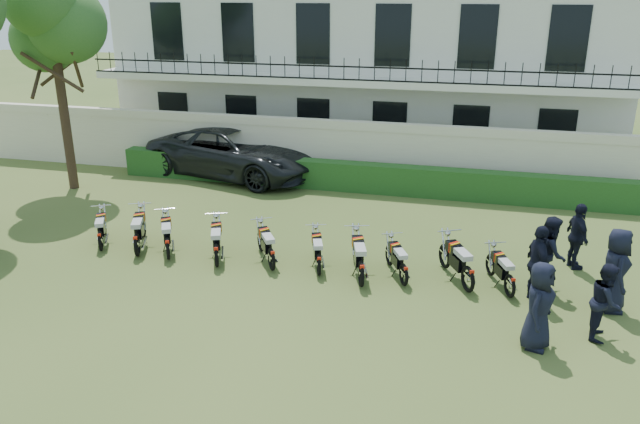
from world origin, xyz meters
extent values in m
plane|color=#3C5220|center=(0.00, 0.00, 0.00)|extent=(100.00, 100.00, 0.00)
cube|color=beige|center=(0.00, 8.00, 1.00)|extent=(30.00, 0.30, 2.00)
cube|color=beige|center=(0.00, 8.00, 2.15)|extent=(30.00, 0.35, 0.30)
cube|color=#224418|center=(1.00, 7.20, 0.50)|extent=(18.00, 0.60, 1.00)
cube|color=silver|center=(0.00, 14.00, 3.50)|extent=(20.00, 8.00, 7.00)
cube|color=silver|center=(0.00, 9.30, 3.50)|extent=(20.00, 1.40, 0.25)
cube|color=black|center=(0.00, 8.65, 4.10)|extent=(20.00, 0.05, 0.05)
cube|color=black|center=(0.00, 8.65, 3.65)|extent=(20.00, 0.05, 0.05)
cube|color=black|center=(-7.50, 10.02, 1.60)|extent=(1.30, 0.12, 2.20)
cube|color=black|center=(-7.50, 10.02, 5.10)|extent=(1.30, 0.12, 2.20)
cube|color=black|center=(-4.50, 10.02, 1.60)|extent=(1.30, 0.12, 2.20)
cube|color=black|center=(-4.50, 10.02, 5.10)|extent=(1.30, 0.12, 2.20)
cube|color=black|center=(-1.50, 10.02, 1.60)|extent=(1.30, 0.12, 2.20)
cube|color=black|center=(-1.50, 10.02, 5.10)|extent=(1.30, 0.12, 2.20)
cube|color=black|center=(1.50, 10.02, 1.60)|extent=(1.30, 0.12, 2.20)
cube|color=black|center=(1.50, 10.02, 5.10)|extent=(1.30, 0.12, 2.20)
cube|color=black|center=(4.50, 10.02, 1.60)|extent=(1.30, 0.12, 2.20)
cube|color=black|center=(4.50, 10.02, 5.10)|extent=(1.30, 0.12, 2.20)
cube|color=black|center=(7.50, 10.02, 1.60)|extent=(1.30, 0.12, 2.20)
cube|color=black|center=(7.50, 10.02, 5.10)|extent=(1.30, 0.12, 2.20)
cylinder|color=#473323|center=(-9.00, 5.00, 2.62)|extent=(0.32, 0.32, 5.25)
sphere|color=#2F6126|center=(-8.60, 5.20, 5.62)|extent=(2.60, 2.60, 2.60)
sphere|color=#2F6126|center=(-9.60, 5.30, 5.10)|extent=(2.20, 2.20, 2.20)
sphere|color=#2F6126|center=(-8.90, 4.50, 6.38)|extent=(2.40, 2.40, 2.40)
torus|color=black|center=(-4.50, -0.34, 0.27)|extent=(0.34, 0.53, 0.56)
torus|color=black|center=(-5.06, 0.70, 0.27)|extent=(0.34, 0.53, 0.56)
cube|color=black|center=(-4.76, 0.14, 0.41)|extent=(0.38, 0.52, 0.27)
cube|color=black|center=(-4.86, 0.32, 0.66)|extent=(0.40, 0.47, 0.20)
cube|color=red|center=(-4.86, 0.32, 0.66)|extent=(0.22, 0.23, 0.21)
cube|color=#ECA10C|center=(-4.83, 0.27, 0.66)|extent=(0.20, 0.21, 0.21)
cube|color=#ACACAC|center=(-4.64, -0.08, 0.69)|extent=(0.43, 0.54, 0.11)
cylinder|color=silver|center=(-5.00, 0.58, 0.93)|extent=(0.49, 0.28, 0.03)
torus|color=black|center=(-3.37, -0.52, 0.31)|extent=(0.33, 0.62, 0.63)
torus|color=black|center=(-3.90, 0.72, 0.31)|extent=(0.33, 0.62, 0.63)
cube|color=black|center=(-3.61, 0.05, 0.47)|extent=(0.39, 0.60, 0.31)
cube|color=black|center=(-3.71, 0.27, 0.75)|extent=(0.43, 0.53, 0.23)
cube|color=red|center=(-3.71, 0.27, 0.76)|extent=(0.26, 0.25, 0.24)
cube|color=#ECA10C|center=(-3.68, 0.21, 0.76)|extent=(0.24, 0.23, 0.24)
cube|color=#ACACAC|center=(-3.51, -0.21, 0.79)|extent=(0.45, 0.62, 0.12)
cylinder|color=silver|center=(-3.84, 0.57, 1.06)|extent=(0.58, 0.27, 0.03)
torus|color=black|center=(-2.45, -0.44, 0.29)|extent=(0.36, 0.57, 0.60)
torus|color=black|center=(-3.06, 0.68, 0.29)|extent=(0.36, 0.57, 0.60)
cube|color=black|center=(-2.73, 0.08, 0.44)|extent=(0.41, 0.56, 0.29)
cube|color=black|center=(-2.84, 0.27, 0.70)|extent=(0.43, 0.51, 0.22)
cube|color=red|center=(-2.84, 0.27, 0.71)|extent=(0.23, 0.25, 0.23)
cube|color=#ECA10C|center=(-2.81, 0.22, 0.71)|extent=(0.21, 0.23, 0.23)
cube|color=#ACACAC|center=(-2.60, -0.16, 0.74)|extent=(0.46, 0.59, 0.12)
cylinder|color=silver|center=(-2.99, 0.55, 1.00)|extent=(0.53, 0.31, 0.03)
torus|color=black|center=(-1.09, -0.59, 0.30)|extent=(0.31, 0.60, 0.61)
torus|color=black|center=(-1.58, 0.61, 0.30)|extent=(0.31, 0.60, 0.61)
cube|color=black|center=(-1.32, -0.04, 0.45)|extent=(0.37, 0.58, 0.30)
cube|color=black|center=(-1.40, 0.17, 0.72)|extent=(0.41, 0.51, 0.22)
cube|color=red|center=(-1.40, 0.17, 0.73)|extent=(0.25, 0.24, 0.23)
cube|color=#ECA10C|center=(-1.38, 0.12, 0.73)|extent=(0.23, 0.22, 0.23)
cube|color=#ACACAC|center=(-1.21, -0.29, 0.76)|extent=(0.43, 0.60, 0.12)
cylinder|color=silver|center=(-1.52, 0.47, 1.02)|extent=(0.56, 0.25, 0.03)
torus|color=black|center=(0.41, -0.36, 0.29)|extent=(0.38, 0.54, 0.59)
torus|color=black|center=(-0.25, 0.70, 0.29)|extent=(0.38, 0.54, 0.59)
cube|color=black|center=(0.10, 0.13, 0.43)|extent=(0.43, 0.54, 0.29)
cube|color=black|center=(-0.01, 0.31, 0.69)|extent=(0.44, 0.50, 0.21)
cube|color=red|center=(-0.01, 0.31, 0.70)|extent=(0.22, 0.25, 0.22)
cube|color=#ECA10C|center=(0.02, 0.26, 0.70)|extent=(0.20, 0.23, 0.22)
cube|color=#ACACAC|center=(0.24, -0.09, 0.73)|extent=(0.48, 0.57, 0.12)
cylinder|color=silver|center=(-0.18, 0.57, 0.98)|extent=(0.50, 0.33, 0.03)
torus|color=black|center=(1.48, -0.37, 0.27)|extent=(0.25, 0.55, 0.55)
torus|color=black|center=(1.11, 0.74, 0.27)|extent=(0.25, 0.55, 0.55)
cube|color=black|center=(1.31, 0.14, 0.41)|extent=(0.31, 0.52, 0.27)
cube|color=black|center=(1.24, 0.34, 0.65)|extent=(0.35, 0.46, 0.20)
cube|color=red|center=(1.24, 0.34, 0.66)|extent=(0.24, 0.21, 0.21)
cube|color=#ECA10C|center=(1.26, 0.29, 0.66)|extent=(0.22, 0.19, 0.21)
cube|color=#ACACAC|center=(1.39, -0.09, 0.69)|extent=(0.37, 0.54, 0.11)
cylinder|color=silver|center=(1.15, 0.61, 0.92)|extent=(0.52, 0.20, 0.03)
torus|color=black|center=(2.63, -0.82, 0.31)|extent=(0.28, 0.64, 0.64)
torus|color=black|center=(2.23, 0.49, 0.31)|extent=(0.28, 0.64, 0.64)
cube|color=black|center=(2.44, -0.22, 0.47)|extent=(0.35, 0.61, 0.31)
cube|color=black|center=(2.37, 0.02, 0.75)|extent=(0.40, 0.53, 0.23)
cube|color=red|center=(2.37, 0.02, 0.76)|extent=(0.28, 0.24, 0.24)
cube|color=#ECA10C|center=(2.39, -0.05, 0.76)|extent=(0.26, 0.21, 0.24)
cube|color=#ACACAC|center=(2.52, -0.49, 0.80)|extent=(0.41, 0.62, 0.13)
cylinder|color=silver|center=(2.27, 0.34, 1.07)|extent=(0.61, 0.21, 0.03)
torus|color=black|center=(3.64, -0.39, 0.27)|extent=(0.31, 0.53, 0.55)
torus|color=black|center=(3.14, 0.67, 0.27)|extent=(0.31, 0.53, 0.55)
cube|color=black|center=(3.41, 0.10, 0.41)|extent=(0.36, 0.52, 0.27)
cube|color=black|center=(3.33, 0.29, 0.65)|extent=(0.39, 0.47, 0.20)
cube|color=red|center=(3.33, 0.29, 0.66)|extent=(0.22, 0.22, 0.21)
cube|color=#ECA10C|center=(3.35, 0.24, 0.66)|extent=(0.20, 0.20, 0.21)
cube|color=#ACACAC|center=(3.52, -0.12, 0.69)|extent=(0.41, 0.54, 0.11)
cylinder|color=silver|center=(3.20, 0.55, 0.92)|extent=(0.50, 0.26, 0.03)
torus|color=black|center=(5.18, -0.42, 0.31)|extent=(0.37, 0.61, 0.63)
torus|color=black|center=(4.57, 0.79, 0.31)|extent=(0.37, 0.61, 0.63)
cube|color=black|center=(4.90, 0.14, 0.47)|extent=(0.43, 0.59, 0.31)
cube|color=black|center=(4.79, 0.36, 0.75)|extent=(0.45, 0.54, 0.23)
cube|color=red|center=(4.79, 0.36, 0.76)|extent=(0.25, 0.26, 0.24)
cube|color=#ECA10C|center=(4.82, 0.30, 0.76)|extent=(0.23, 0.24, 0.24)
cube|color=#ACACAC|center=(5.03, -0.11, 0.79)|extent=(0.48, 0.62, 0.12)
cylinder|color=silver|center=(4.64, 0.65, 1.06)|extent=(0.57, 0.31, 0.03)
torus|color=black|center=(6.03, -0.39, 0.27)|extent=(0.27, 0.54, 0.55)
torus|color=black|center=(5.61, 0.70, 0.27)|extent=(0.27, 0.54, 0.55)
cube|color=black|center=(5.83, 0.12, 0.40)|extent=(0.33, 0.52, 0.27)
cube|color=black|center=(5.76, 0.31, 0.65)|extent=(0.36, 0.46, 0.20)
cube|color=red|center=(5.76, 0.31, 0.66)|extent=(0.23, 0.21, 0.21)
cube|color=#ECA10C|center=(5.78, 0.26, 0.66)|extent=(0.21, 0.19, 0.21)
cube|color=#ACACAC|center=(5.92, -0.11, 0.68)|extent=(0.38, 0.54, 0.11)
cylinder|color=silver|center=(5.65, 0.58, 0.92)|extent=(0.51, 0.22, 0.03)
imported|color=black|center=(-3.99, 7.87, 0.92)|extent=(7.17, 4.51, 1.85)
imported|color=black|center=(6.26, -1.88, 0.91)|extent=(0.82, 1.02, 1.81)
imported|color=black|center=(7.58, -1.15, 0.81)|extent=(0.76, 0.89, 1.61)
imported|color=black|center=(6.36, 0.15, 0.91)|extent=(0.73, 1.15, 1.82)
imported|color=black|center=(7.95, 0.13, 0.95)|extent=(0.65, 0.96, 1.91)
imported|color=black|center=(6.68, 0.85, 0.91)|extent=(0.71, 0.90, 1.81)
imported|color=black|center=(7.44, 2.27, 0.86)|extent=(0.71, 1.09, 1.72)
camera|label=1|loc=(4.85, -13.35, 6.69)|focal=35.00mm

